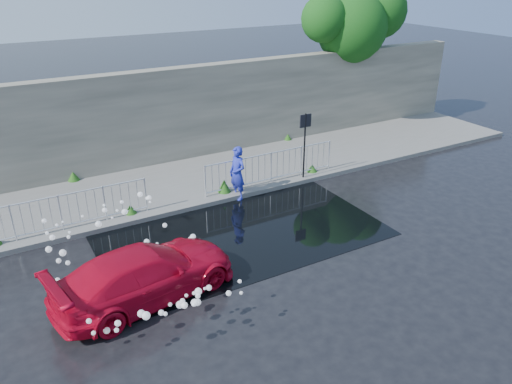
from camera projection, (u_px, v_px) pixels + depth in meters
ground at (240, 251)px, 13.60m from camera, size 90.00×90.00×0.00m
pavement at (174, 184)px, 17.51m from camera, size 30.00×4.00×0.15m
curb at (196, 206)px, 15.93m from camera, size 30.00×0.25×0.16m
retaining_wall at (149, 118)px, 18.48m from camera, size 30.00×0.60×3.50m
puddle at (239, 231)px, 14.61m from camera, size 8.00×5.00×0.01m
sign_post at (305, 136)px, 17.21m from camera, size 0.45×0.06×2.50m
tree at (355, 22)px, 21.79m from camera, size 5.23×3.14×6.44m
railing_left at (60, 212)px, 14.14m from camera, size 5.05×0.05×1.10m
railing_right at (271, 166)px, 17.28m from camera, size 5.05×0.05×1.10m
weeds at (173, 185)px, 16.83m from camera, size 12.17×3.93×0.44m
water_spray at (132, 260)px, 11.91m from camera, size 3.65×5.59×1.03m
red_car at (145, 274)px, 11.49m from camera, size 4.60×2.52×1.26m
person at (237, 173)px, 16.26m from camera, size 0.57×0.74×1.80m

